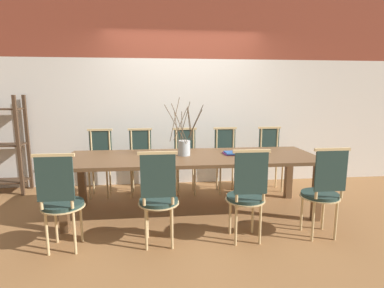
# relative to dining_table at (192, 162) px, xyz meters

# --- Properties ---
(ground_plane) EXTENTS (16.00, 16.00, 0.00)m
(ground_plane) POSITION_rel_dining_table_xyz_m (0.00, 0.00, -0.66)
(ground_plane) COLOR olive
(wall_rear) EXTENTS (12.00, 0.06, 3.20)m
(wall_rear) POSITION_rel_dining_table_xyz_m (0.00, 1.33, 0.94)
(wall_rear) COLOR silver
(wall_rear) RESTS_ON ground_plane
(dining_table) EXTENTS (3.11, 1.00, 0.74)m
(dining_table) POSITION_rel_dining_table_xyz_m (0.00, 0.00, 0.00)
(dining_table) COLOR brown
(dining_table) RESTS_ON ground_plane
(chair_near_leftend) EXTENTS (0.41, 0.41, 0.98)m
(chair_near_leftend) POSITION_rel_dining_table_xyz_m (-1.33, -0.81, -0.14)
(chair_near_leftend) COLOR #233833
(chair_near_leftend) RESTS_ON ground_plane
(chair_near_left) EXTENTS (0.41, 0.41, 0.98)m
(chair_near_left) POSITION_rel_dining_table_xyz_m (-0.41, -0.81, -0.14)
(chair_near_left) COLOR #233833
(chair_near_left) RESTS_ON ground_plane
(chair_near_center) EXTENTS (0.41, 0.41, 0.98)m
(chair_near_center) POSITION_rel_dining_table_xyz_m (0.47, -0.81, -0.14)
(chair_near_center) COLOR #233833
(chair_near_center) RESTS_ON ground_plane
(chair_near_right) EXTENTS (0.41, 0.41, 0.98)m
(chair_near_right) POSITION_rel_dining_table_xyz_m (1.28, -0.81, -0.14)
(chair_near_right) COLOR #233833
(chair_near_right) RESTS_ON ground_plane
(chair_far_leftend) EXTENTS (0.41, 0.41, 0.98)m
(chair_far_leftend) POSITION_rel_dining_table_xyz_m (-1.28, 0.81, -0.14)
(chair_far_leftend) COLOR #233833
(chair_far_leftend) RESTS_ON ground_plane
(chair_far_left) EXTENTS (0.41, 0.41, 0.98)m
(chair_far_left) POSITION_rel_dining_table_xyz_m (-0.69, 0.81, -0.14)
(chair_far_left) COLOR #233833
(chair_far_left) RESTS_ON ground_plane
(chair_far_center) EXTENTS (0.41, 0.41, 0.98)m
(chair_far_center) POSITION_rel_dining_table_xyz_m (-0.01, 0.81, -0.14)
(chair_far_center) COLOR #233833
(chair_far_center) RESTS_ON ground_plane
(chair_far_right) EXTENTS (0.41, 0.41, 0.98)m
(chair_far_right) POSITION_rel_dining_table_xyz_m (0.62, 0.81, -0.14)
(chair_far_right) COLOR #233833
(chair_far_right) RESTS_ON ground_plane
(chair_far_rightend) EXTENTS (0.41, 0.41, 0.98)m
(chair_far_rightend) POSITION_rel_dining_table_xyz_m (1.33, 0.81, -0.14)
(chair_far_rightend) COLOR #233833
(chair_far_rightend) RESTS_ON ground_plane
(vase_centerpiece) EXTENTS (0.47, 0.47, 0.72)m
(vase_centerpiece) POSITION_rel_dining_table_xyz_m (-0.09, 0.04, 0.19)
(vase_centerpiece) COLOR #B2BCC1
(vase_centerpiece) RESTS_ON dining_table
(book_stack) EXTENTS (0.25, 0.22, 0.03)m
(book_stack) POSITION_rel_dining_table_xyz_m (0.54, 0.05, 0.09)
(book_stack) COLOR #842D8C
(book_stack) RESTS_ON dining_table
(shelving_rack) EXTENTS (0.68, 0.36, 1.48)m
(shelving_rack) POSITION_rel_dining_table_xyz_m (-2.77, 1.08, 0.07)
(shelving_rack) COLOR #422D1E
(shelving_rack) RESTS_ON ground_plane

